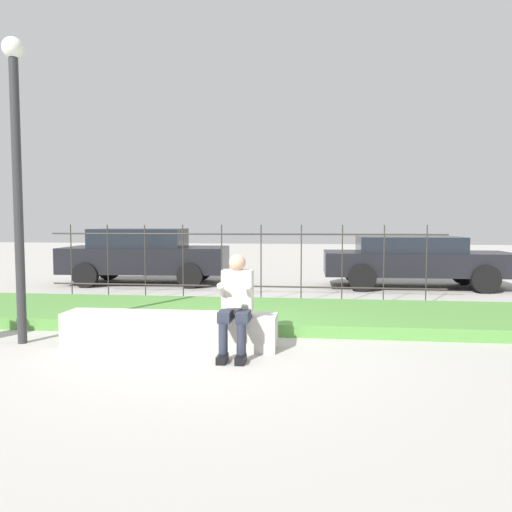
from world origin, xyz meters
The scene contains 8 objects.
ground_plane centered at (0.00, 0.00, 0.00)m, with size 60.00×60.00×0.00m, color #B2AFA8.
stone_bench centered at (-0.39, 0.00, 0.20)m, with size 2.84×0.50×0.45m.
person_seated_reader centered at (0.55, -0.28, 0.68)m, with size 0.42×0.73×1.25m.
grass_berm centered at (0.00, 1.95, 0.09)m, with size 10.24×2.50×0.18m.
iron_fence centered at (0.00, 3.82, 0.84)m, with size 8.24×0.03×1.59m.
car_parked_left centered at (-2.98, 6.40, 0.78)m, with size 4.36×2.12×1.46m.
car_parked_right centered at (3.97, 6.41, 0.71)m, with size 4.54×1.87×1.28m.
street_lamp centered at (-2.44, -0.05, 2.50)m, with size 0.28×0.28×4.08m.
Camera 1 is at (1.53, -6.34, 1.67)m, focal length 35.00 mm.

